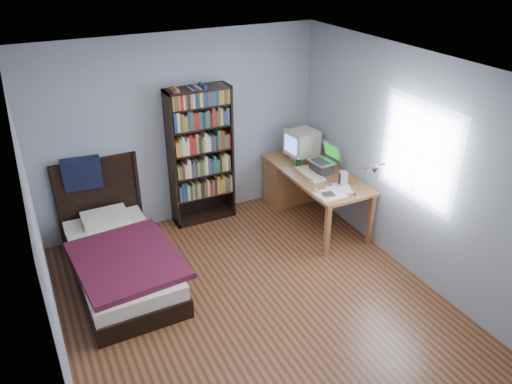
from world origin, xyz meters
TOP-DOWN VIEW (x-y plane):
  - room at (0.03, -0.00)m, footprint 4.20×4.24m
  - desk at (1.50, 1.68)m, footprint 0.75×1.70m
  - crt_monitor at (1.55, 1.64)m, footprint 0.41×0.38m
  - laptop at (1.58, 1.16)m, footprint 0.34×0.34m
  - desk_lamp at (1.48, 0.08)m, footprint 0.23×0.50m
  - keyboard at (1.39, 1.15)m, footprint 0.20×0.49m
  - speaker at (1.60, 0.74)m, footprint 0.11×0.11m
  - soda_can at (1.38, 1.44)m, footprint 0.07×0.07m
  - mouse at (1.46, 1.52)m, footprint 0.06×0.10m
  - phone_silver at (1.28, 0.94)m, footprint 0.09×0.11m
  - phone_grey at (1.22, 0.73)m, footprint 0.07×0.10m
  - external_drive at (1.28, 0.57)m, footprint 0.14×0.14m
  - bookshelf at (0.19, 1.94)m, footprint 0.83×0.30m
  - bed at (-1.15, 1.14)m, footprint 1.15×2.07m

SIDE VIEW (x-z plane):
  - bed at x=-1.15m, z-range -0.33..0.84m
  - desk at x=1.50m, z-range 0.05..0.78m
  - phone_silver at x=1.28m, z-range 0.73..0.75m
  - phone_grey at x=1.22m, z-range 0.73..0.75m
  - external_drive at x=1.28m, z-range 0.73..0.76m
  - mouse at x=1.46m, z-range 0.73..0.76m
  - keyboard at x=1.39m, z-range 0.72..0.77m
  - soda_can at x=1.38m, z-range 0.73..0.85m
  - speaker at x=1.60m, z-range 0.73..0.91m
  - laptop at x=1.58m, z-range 0.64..1.04m
  - bookshelf at x=0.19m, z-range 0.00..1.85m
  - crt_monitor at x=1.55m, z-range 0.76..1.19m
  - desk_lamp at x=1.48m, z-range 0.91..1.50m
  - room at x=0.03m, z-range 0.00..2.50m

